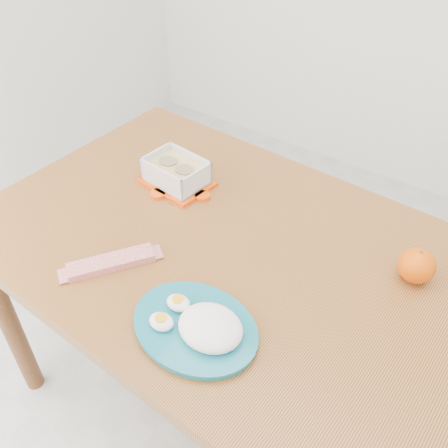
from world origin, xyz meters
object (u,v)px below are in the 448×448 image
Objects in this scene: dining_table at (224,267)px; orange_fruit at (417,266)px; food_container at (176,173)px; rice_plate at (200,325)px.

orange_fruit reaches higher than dining_table.
orange_fruit is (0.69, 0.02, 0.00)m from food_container.
food_container is 0.70× the size of rice_plate.
dining_table is 0.31m from rice_plate.
dining_table is 0.31m from food_container.
food_container is at bearing 136.70° from rice_plate.
food_container is (-0.25, 0.13, 0.13)m from dining_table.
rice_plate reaches higher than dining_table.
orange_fruit is 0.52m from rice_plate.
dining_table is 6.40× the size of food_container.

